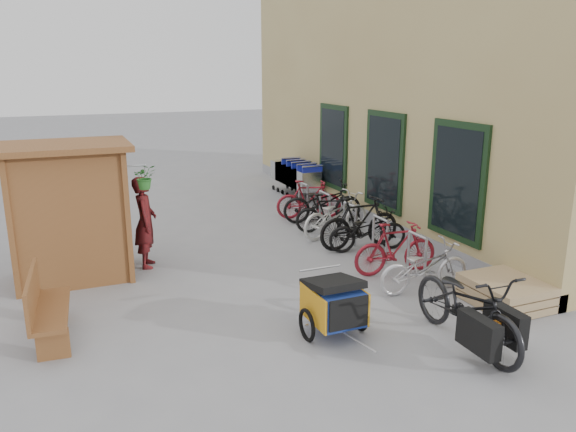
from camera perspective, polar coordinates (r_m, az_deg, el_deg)
name	(u,v)px	position (r m, az deg, el deg)	size (l,w,h in m)	color
ground	(295,301)	(9.12, 0.75, -8.65)	(80.00, 80.00, 0.00)	gray
building	(456,73)	(15.64, 16.71, 13.74)	(6.07, 13.00, 7.00)	tan
kiosk	(63,193)	(10.35, -21.91, 2.15)	(2.49, 1.65, 2.40)	brown
bike_rack	(350,220)	(11.95, 6.30, -0.36)	(0.05, 5.35, 0.86)	#A5A8AD
pallet_stack	(505,292)	(9.55, 21.20, -7.24)	(1.00, 1.20, 0.40)	#A2805E
bench	(44,306)	(8.40, -23.55, -8.43)	(0.55, 1.55, 0.97)	brown
shopping_carts	(295,175)	(16.22, 0.69, 4.22)	(0.61, 2.43, 1.10)	silver
child_trailer	(334,302)	(7.90, 4.69, -8.70)	(0.89, 1.50, 0.88)	navy
cargo_bike	(468,307)	(7.93, 17.85, -8.78)	(0.80, 2.16, 1.13)	black
person_kiosk	(145,222)	(10.73, -14.30, -0.61)	(0.63, 0.41, 1.72)	maroon
bike_0	(424,267)	(9.61, 13.67, -5.05)	(0.58, 1.65, 0.87)	#BAB9BE
bike_1	(396,248)	(10.30, 10.89, -3.23)	(0.46, 1.61, 0.97)	maroon
bike_2	(368,230)	(11.51, 8.11, -1.44)	(0.58, 1.65, 0.87)	black
bike_3	(360,222)	(11.64, 7.29, -0.65)	(0.51, 1.82, 1.10)	black
bike_4	(336,215)	(12.43, 4.89, 0.13)	(0.64, 1.85, 0.97)	silver
bike_5	(328,213)	(12.71, 4.12, 0.31)	(0.42, 1.50, 0.90)	black
bike_6	(322,202)	(13.50, 3.50, 1.40)	(0.66, 1.90, 1.00)	black
bike_7	(309,199)	(13.83, 2.15, 1.69)	(0.46, 1.61, 0.97)	maroon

